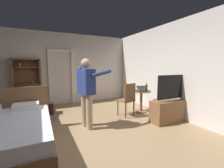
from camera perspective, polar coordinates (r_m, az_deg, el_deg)
name	(u,v)px	position (r m, az deg, el deg)	size (l,w,h in m)	color
ground_plane	(91,137)	(3.31, -8.18, -19.86)	(6.99, 6.99, 0.00)	#997A56
wall_back	(65,69)	(6.12, -17.92, 5.60)	(5.41, 0.12, 2.75)	silver
wall_right	(181,70)	(4.52, 25.37, 4.90)	(0.12, 6.60, 2.75)	silver
doorway_frame	(61,73)	(6.02, -19.15, 4.06)	(0.93, 0.08, 2.13)	white
bed	(0,137)	(3.25, -37.39, -15.95)	(1.62, 2.04, 1.02)	brown
bookshelf	(28,82)	(5.87, -30.02, 0.68)	(0.88, 0.32, 1.73)	brown
tv_flatscreen	(172,108)	(4.36, 22.29, -8.49)	(1.26, 0.40, 1.26)	brown
side_table	(141,98)	(4.87, 11.30, -5.21)	(0.63, 0.63, 0.70)	brown
laptop	(141,89)	(4.77, 11.26, -2.04)	(0.41, 0.41, 0.17)	black
bottle_on_table	(147,88)	(4.84, 13.29, -1.36)	(0.06, 0.06, 0.24)	black
wooden_chair	(128,98)	(4.37, 6.09, -5.55)	(0.50, 0.50, 0.99)	brown
person_blue_shirt	(87,88)	(3.52, -9.79, -1.65)	(0.80, 0.63, 1.66)	tan
suitcase_dark	(46,108)	(5.09, -24.41, -8.58)	(0.46, 0.38, 0.35)	black
suitcase_small	(38,109)	(4.91, -26.99, -8.59)	(0.47, 0.32, 0.47)	black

